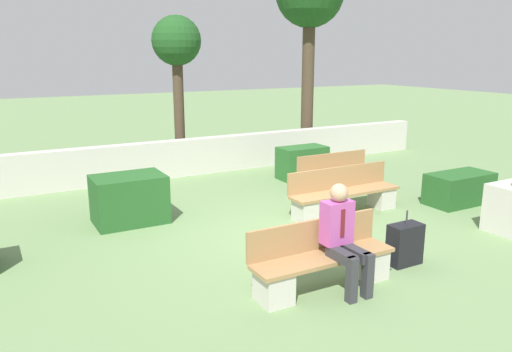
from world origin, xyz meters
TOP-DOWN VIEW (x-y plane):
  - ground_plane at (0.00, 0.00)m, footprint 60.00×60.00m
  - perimeter_wall at (0.00, 4.61)m, footprint 14.52×0.30m
  - bench_front at (-0.48, -1.80)m, footprint 1.91×0.49m
  - bench_left_side at (2.36, 1.54)m, footprint 1.74×0.48m
  - bench_right_side at (1.66, 0.44)m, footprint 2.20×0.48m
  - person_seated_man at (-0.28, -1.94)m, footprint 0.38×0.64m
  - hedge_block_near_left at (-1.90, 1.83)m, footprint 1.20×0.84m
  - hedge_block_mid_left at (4.01, -0.16)m, footprint 1.32×0.68m
  - hedge_block_mid_right at (2.47, 3.00)m, footprint 1.13×0.61m
  - suitcase at (0.95, -1.77)m, footprint 0.48×0.26m
  - tree_center_left at (0.47, 5.68)m, footprint 1.23×1.23m

SIDE VIEW (x-z plane):
  - ground_plane at x=0.00m, z-range 0.00..0.00m
  - suitcase at x=0.95m, z-range -0.10..0.68m
  - hedge_block_mid_left at x=4.01m, z-range 0.00..0.60m
  - bench_left_side at x=2.36m, z-range -0.10..0.73m
  - bench_front at x=-0.48m, z-range -0.10..0.73m
  - bench_right_side at x=1.66m, z-range -0.08..0.74m
  - hedge_block_mid_right at x=2.47m, z-range 0.00..0.75m
  - hedge_block_near_left at x=-1.90m, z-range 0.00..0.83m
  - perimeter_wall at x=0.00m, z-range 0.00..0.87m
  - person_seated_man at x=-0.28m, z-range 0.07..1.39m
  - tree_center_left at x=0.47m, z-range 1.10..4.88m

